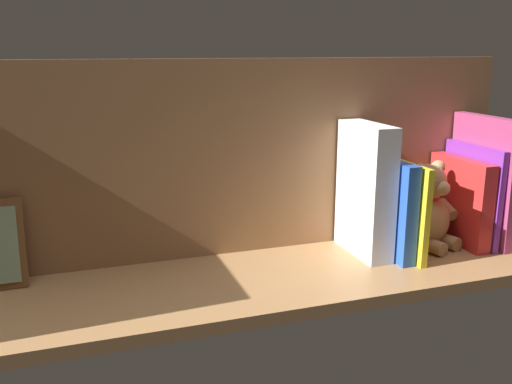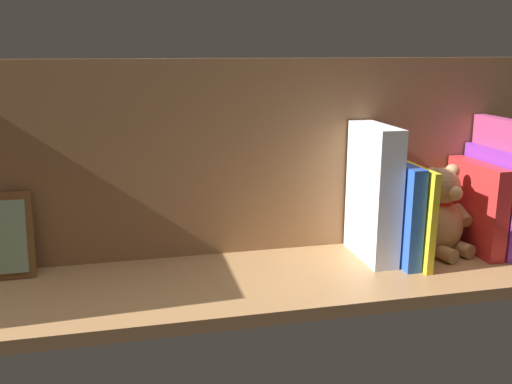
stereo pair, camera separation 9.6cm
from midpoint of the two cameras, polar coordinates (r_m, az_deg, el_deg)
ground_plane at (r=100.81cm, az=-2.75°, el=-8.99°), size 114.70×29.77×2.20cm
shelf_back_panel at (r=106.69cm, az=-4.77°, el=3.35°), size 114.70×1.50×37.08cm
book_0 at (r=121.19cm, az=19.95°, el=1.15°), size 2.68×17.79×25.87cm
book_1 at (r=120.84cm, az=18.90°, el=-0.20°), size 1.42×16.93×20.09cm
book_2 at (r=119.73cm, az=17.82°, el=-0.89°), size 3.08×16.64×17.47cm
teddy_bear at (r=115.69cm, az=14.75°, el=-1.78°), size 13.40×12.98×17.29cm
book_3 at (r=110.68cm, az=11.91°, el=-1.52°), size 1.51×18.67×18.25cm
book_4 at (r=109.95cm, az=10.68°, el=-1.45°), size 2.76×17.47×18.68cm
dictionary_thick_white at (r=108.10cm, az=8.57°, el=0.19°), size 4.77×15.06×25.31cm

